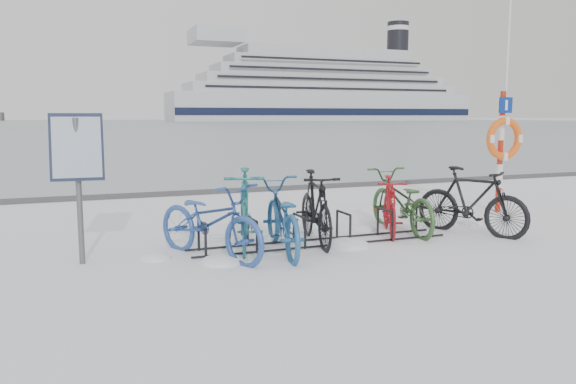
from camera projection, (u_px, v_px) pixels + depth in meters
name	position (u px, v px, depth m)	size (l,w,h in m)	color
ground	(322.00, 243.00, 8.35)	(900.00, 900.00, 0.00)	white
ice_sheet	(84.00, 123.00, 151.65)	(400.00, 298.00, 0.02)	#9CA9B0
quay_edge	(222.00, 191.00, 13.80)	(400.00, 0.25, 0.10)	#3F3F42
bike_rack	(322.00, 232.00, 8.32)	(4.00, 0.48, 0.46)	black
info_board	(77.00, 156.00, 7.00)	(0.65, 0.28, 1.92)	#595B5E
lifebuoy_station	(504.00, 139.00, 10.87)	(0.83, 0.23, 4.29)	#B0220E
cruise_ferry	(322.00, 93.00, 225.03)	(124.00, 23.42, 40.74)	silver
bike_0	(210.00, 218.00, 7.48)	(0.70, 2.02, 1.06)	#2B4D99
bike_1	(245.00, 207.00, 8.09)	(0.55, 1.94, 1.17)	#227170
bike_2	(281.00, 214.00, 7.81)	(0.70, 2.00, 1.05)	#23598E
bike_3	(316.00, 206.00, 8.36)	(0.52, 1.86, 1.11)	black
bike_4	(390.00, 204.00, 9.01)	(0.45, 1.60, 0.96)	#A11319
bike_5	(401.00, 199.00, 9.20)	(0.69, 2.00, 1.05)	#2F562A
bike_6	(472.00, 199.00, 8.98)	(0.52, 1.86, 1.12)	black
snow_drifts	(316.00, 244.00, 8.29)	(5.96, 1.71, 0.23)	white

